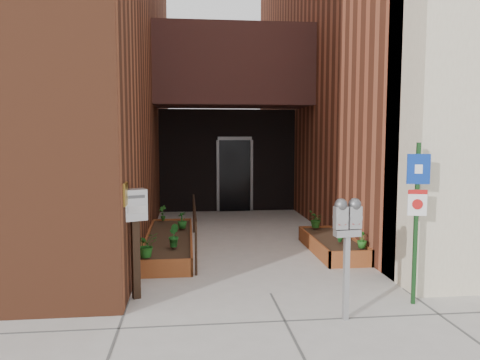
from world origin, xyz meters
name	(u,v)px	position (x,y,z in m)	size (l,w,h in m)	color
ground	(271,294)	(0.00, 0.00, 0.00)	(80.00, 80.00, 0.00)	#9E9991
architecture	(222,37)	(-0.18, 6.89, 4.98)	(20.00, 14.60, 10.00)	brown
planter_left	(169,244)	(-1.55, 2.70, 0.13)	(0.90, 3.60, 0.30)	maroon
planter_right	(332,245)	(1.60, 2.20, 0.13)	(0.80, 2.20, 0.30)	maroon
handrail	(194,213)	(-1.05, 2.65, 0.75)	(0.04, 3.34, 0.90)	black
parking_meter	(347,226)	(0.76, -1.03, 1.18)	(0.35, 0.17, 1.52)	#9D9D9F
sign_post	(417,206)	(1.85, -0.61, 1.34)	(0.29, 0.10, 2.18)	#143917
payment_dropbox	(135,220)	(-1.90, 0.03, 1.11)	(0.37, 0.32, 1.54)	black
shrub_left_a	(146,245)	(-1.85, 1.10, 0.50)	(0.36, 0.36, 0.40)	#1C5C1A
shrub_left_b	(173,236)	(-1.44, 1.75, 0.50)	(0.22, 0.22, 0.40)	#195A1D
shrub_left_c	(182,220)	(-1.30, 3.35, 0.48)	(0.20, 0.20, 0.35)	#19581B
shrub_left_d	(163,213)	(-1.76, 4.30, 0.48)	(0.19, 0.19, 0.35)	#1F5E1B
shrub_right_a	(362,239)	(1.85, 1.30, 0.45)	(0.17, 0.17, 0.31)	#1E5A19
shrub_right_b	(340,233)	(1.62, 1.78, 0.47)	(0.18, 0.18, 0.34)	#1A5C1F
shrub_right_c	(316,219)	(1.52, 3.10, 0.48)	(0.33, 0.33, 0.36)	#1E5418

